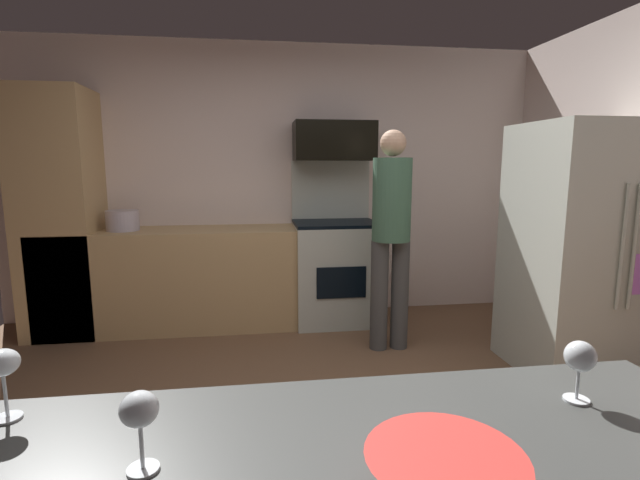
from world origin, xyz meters
The scene contains 13 objects.
ground_plane centered at (0.00, 0.00, -0.01)m, with size 5.20×4.80×0.02m, color brown.
wall_back centered at (0.00, 2.34, 1.30)m, with size 5.20×0.12×2.60m, color silver.
lower_cabinet_run centered at (-0.90, 1.98, 0.45)m, with size 2.40×0.60×0.90m, color tan.
cabinet_column centered at (-1.90, 1.98, 1.05)m, with size 0.60×0.60×2.10m, color tan.
oven_range centered at (0.49, 1.97, 0.51)m, with size 0.76×0.65×1.51m.
microwave centered at (0.49, 2.06, 1.69)m, with size 0.74×0.38×0.35m, color black.
refrigerator centered at (2.03, 0.68, 0.88)m, with size 0.86×0.80×1.75m.
person_cook centered at (0.80, 1.23, 0.97)m, with size 0.31×0.30×1.73m.
mixing_bowl_large centered at (0.06, -1.56, 0.94)m, with size 0.28×0.28×0.08m, color red.
wine_glass_near centered at (-0.47, -1.42, 1.02)m, with size 0.07×0.07×0.16m.
wine_glass_far centered at (0.51, -1.30, 1.01)m, with size 0.07×0.07×0.15m.
wine_glass_extra centered at (-0.81, -1.19, 1.02)m, with size 0.07×0.07×0.16m.
stock_pot centered at (-1.40, 1.98, 0.99)m, with size 0.28×0.28×0.18m, color #BDB3C3.
Camera 1 is at (-0.25, -2.25, 1.46)m, focal length 26.05 mm.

